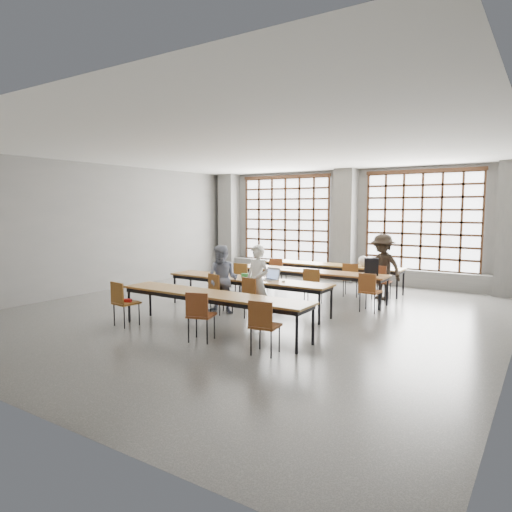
{
  "coord_description": "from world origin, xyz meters",
  "views": [
    {
      "loc": [
        5.43,
        -8.22,
        2.29
      ],
      "look_at": [
        -0.19,
        0.4,
        1.21
      ],
      "focal_mm": 32.0,
      "sensor_mm": 36.0,
      "label": 1
    }
  ],
  "objects_px": {
    "chair_back_left": "(277,270)",
    "green_box": "(247,276)",
    "red_pouch": "(126,300)",
    "desk_row_c": "(247,281)",
    "chair_back_mid": "(351,276)",
    "chair_mid_left": "(243,276)",
    "chair_front_right": "(253,294)",
    "chair_near_right": "(263,322)",
    "laptop_back": "(379,265)",
    "desk_row_d": "(212,297)",
    "chair_front_left": "(218,289)",
    "chair_back_right": "(380,279)",
    "backpack": "(371,267)",
    "student_male": "(257,282)",
    "student_back": "(382,267)",
    "laptop_front": "(271,277)",
    "chair_near_left": "(123,299)",
    "chair_near_mid": "(200,311)",
    "plastic_bag": "(363,261)",
    "mouse": "(283,281)",
    "phone": "(251,279)",
    "chair_mid_right": "(369,288)",
    "chair_mid_centre": "(312,283)",
    "desk_row_b": "(309,273)",
    "student_female": "(223,279)",
    "desk_row_a": "(331,267)"
  },
  "relations": [
    {
      "from": "red_pouch",
      "to": "desk_row_c",
      "type": "bearing_deg",
      "value": 63.15
    },
    {
      "from": "student_female",
      "to": "laptop_front",
      "type": "bearing_deg",
      "value": 22.28
    },
    {
      "from": "chair_back_mid",
      "to": "student_female",
      "type": "relative_size",
      "value": 0.59
    },
    {
      "from": "chair_mid_centre",
      "to": "chair_back_left",
      "type": "bearing_deg",
      "value": 140.93
    },
    {
      "from": "desk_row_b",
      "to": "chair_near_mid",
      "type": "xyz_separation_m",
      "value": [
        0.13,
        -4.4,
        -0.13
      ]
    },
    {
      "from": "chair_back_right",
      "to": "chair_near_right",
      "type": "height_order",
      "value": "same"
    },
    {
      "from": "desk_row_c",
      "to": "student_female",
      "type": "distance_m",
      "value": 0.59
    },
    {
      "from": "desk_row_d",
      "to": "laptop_front",
      "type": "height_order",
      "value": "laptop_front"
    },
    {
      "from": "desk_row_c",
      "to": "laptop_front",
      "type": "xyz_separation_m",
      "value": [
        0.56,
        0.11,
        0.13
      ]
    },
    {
      "from": "chair_back_right",
      "to": "desk_row_b",
      "type": "bearing_deg",
      "value": -151.05
    },
    {
      "from": "chair_front_left",
      "to": "chair_near_mid",
      "type": "bearing_deg",
      "value": -60.93
    },
    {
      "from": "chair_mid_left",
      "to": "student_back",
      "type": "bearing_deg",
      "value": 27.16
    },
    {
      "from": "laptop_front",
      "to": "laptop_back",
      "type": "distance_m",
      "value": 3.66
    },
    {
      "from": "desk_row_a",
      "to": "desk_row_c",
      "type": "height_order",
      "value": "same"
    },
    {
      "from": "chair_back_mid",
      "to": "chair_near_mid",
      "type": "relative_size",
      "value": 1.0
    },
    {
      "from": "chair_back_left",
      "to": "red_pouch",
      "type": "bearing_deg",
      "value": -94.13
    },
    {
      "from": "chair_back_mid",
      "to": "student_male",
      "type": "relative_size",
      "value": 0.57
    },
    {
      "from": "desk_row_c",
      "to": "chair_front_right",
      "type": "bearing_deg",
      "value": -47.14
    },
    {
      "from": "chair_back_left",
      "to": "chair_back_mid",
      "type": "height_order",
      "value": "same"
    },
    {
      "from": "laptop_front",
      "to": "red_pouch",
      "type": "relative_size",
      "value": 2.03
    },
    {
      "from": "chair_back_left",
      "to": "laptop_back",
      "type": "relative_size",
      "value": 1.97
    },
    {
      "from": "laptop_back",
      "to": "chair_near_right",
      "type": "bearing_deg",
      "value": -88.85
    },
    {
      "from": "chair_back_right",
      "to": "chair_mid_centre",
      "type": "relative_size",
      "value": 1.0
    },
    {
      "from": "desk_row_d",
      "to": "red_pouch",
      "type": "distance_m",
      "value": 1.79
    },
    {
      "from": "desk_row_b",
      "to": "mouse",
      "type": "relative_size",
      "value": 40.82
    },
    {
      "from": "green_box",
      "to": "plastic_bag",
      "type": "xyz_separation_m",
      "value": [
        1.5,
        3.39,
        0.1
      ]
    },
    {
      "from": "chair_back_right",
      "to": "chair_mid_right",
      "type": "distance_m",
      "value": 1.51
    },
    {
      "from": "chair_near_right",
      "to": "laptop_back",
      "type": "height_order",
      "value": "laptop_back"
    },
    {
      "from": "chair_near_left",
      "to": "chair_near_mid",
      "type": "bearing_deg",
      "value": 0.09
    },
    {
      "from": "desk_row_a",
      "to": "desk_row_b",
      "type": "height_order",
      "value": "same"
    },
    {
      "from": "desk_row_d",
      "to": "mouse",
      "type": "distance_m",
      "value": 1.89
    },
    {
      "from": "chair_back_mid",
      "to": "student_back",
      "type": "xyz_separation_m",
      "value": [
        0.78,
        0.13,
        0.29
      ]
    },
    {
      "from": "mouse",
      "to": "chair_near_left",
      "type": "bearing_deg",
      "value": -131.47
    },
    {
      "from": "desk_row_d",
      "to": "green_box",
      "type": "xyz_separation_m",
      "value": [
        -0.53,
        1.93,
        0.11
      ]
    },
    {
      "from": "chair_front_left",
      "to": "chair_back_mid",
      "type": "bearing_deg",
      "value": 63.7
    },
    {
      "from": "chair_mid_right",
      "to": "laptop_front",
      "type": "xyz_separation_m",
      "value": [
        -1.81,
        -1.19,
        0.25
      ]
    },
    {
      "from": "chair_back_mid",
      "to": "chair_back_left",
      "type": "bearing_deg",
      "value": -179.97
    },
    {
      "from": "chair_back_mid",
      "to": "chair_mid_left",
      "type": "height_order",
      "value": "same"
    },
    {
      "from": "green_box",
      "to": "plastic_bag",
      "type": "relative_size",
      "value": 0.87
    },
    {
      "from": "chair_back_mid",
      "to": "plastic_bag",
      "type": "relative_size",
      "value": 3.08
    },
    {
      "from": "chair_near_right",
      "to": "backpack",
      "type": "relative_size",
      "value": 2.2
    },
    {
      "from": "chair_back_mid",
      "to": "chair_mid_right",
      "type": "distance_m",
      "value": 1.8
    },
    {
      "from": "desk_row_a",
      "to": "student_back",
      "type": "height_order",
      "value": "student_back"
    },
    {
      "from": "chair_back_left",
      "to": "green_box",
      "type": "bearing_deg",
      "value": -73.69
    },
    {
      "from": "chair_near_right",
      "to": "plastic_bag",
      "type": "relative_size",
      "value": 3.08
    },
    {
      "from": "desk_row_c",
      "to": "chair_front_right",
      "type": "distance_m",
      "value": 0.87
    },
    {
      "from": "desk_row_b",
      "to": "chair_near_left",
      "type": "height_order",
      "value": "chair_near_left"
    },
    {
      "from": "chair_mid_left",
      "to": "phone",
      "type": "bearing_deg",
      "value": -49.45
    },
    {
      "from": "green_box",
      "to": "desk_row_a",
      "type": "bearing_deg",
      "value": 79.86
    },
    {
      "from": "student_male",
      "to": "red_pouch",
      "type": "xyz_separation_m",
      "value": [
        -1.82,
        -1.9,
        -0.27
      ]
    }
  ]
}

